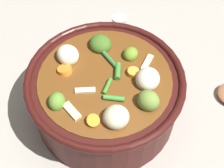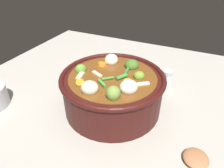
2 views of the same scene
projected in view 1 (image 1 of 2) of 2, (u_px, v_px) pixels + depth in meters
The scene contains 3 objects.
ground_plane at pixel (106, 111), 0.70m from camera, with size 1.10×1.10×0.00m, color #9E998E.
cooking_pot at pixel (105, 94), 0.65m from camera, with size 0.30×0.30×0.14m.
salt_shaker at pixel (119, 29), 0.80m from camera, with size 0.03×0.03×0.07m.
Camera 1 is at (0.34, -0.16, 0.59)m, focal length 53.05 mm.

